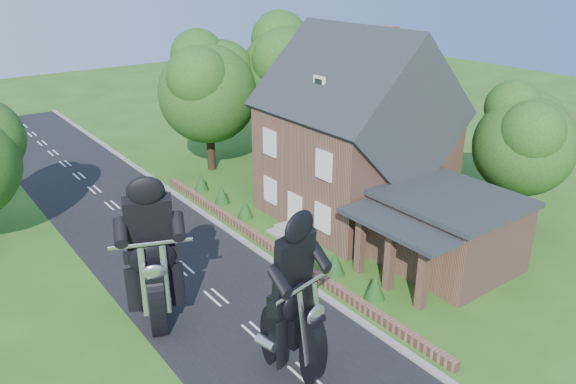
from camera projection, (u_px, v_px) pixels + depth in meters
ground at (256, 333)px, 21.34m from camera, size 120.00×120.00×0.00m
road at (256, 332)px, 21.34m from camera, size 7.00×80.00×0.02m
kerb at (329, 299)px, 23.34m from camera, size 0.30×80.00×0.12m
garden_wall at (272, 247)px, 27.35m from camera, size 0.30×22.00×0.40m
house at (355, 138)px, 29.94m from camera, size 9.54×8.64×10.24m
annex at (445, 230)px, 25.53m from camera, size 7.05×5.94×3.44m
tree_annex_side at (528, 136)px, 29.10m from camera, size 5.64×5.20×7.48m
tree_house_right at (400, 98)px, 34.96m from camera, size 6.51×6.00×8.40m
tree_behind_house at (295, 69)px, 38.78m from camera, size 7.81×7.20×10.08m
tree_behind_left at (212, 84)px, 36.37m from camera, size 6.94×6.40×9.16m
shrub_a at (375, 287)px, 23.32m from camera, size 0.90×0.90×1.10m
shrub_b at (335, 263)px, 25.17m from camera, size 0.90×0.90×1.10m
shrub_c at (301, 242)px, 27.03m from camera, size 0.90×0.90×1.10m
shrub_d at (245, 208)px, 30.74m from camera, size 0.90×0.90×1.10m
shrub_e at (222, 194)px, 32.59m from camera, size 0.90×0.90×1.10m
shrub_f at (201, 182)px, 34.45m from camera, size 0.90×0.90×1.10m
motorcycle_lead at (293, 349)px, 18.99m from camera, size 0.91×2.03×1.83m
motorcycle_follow at (157, 303)px, 21.56m from camera, size 1.22×2.04×1.86m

